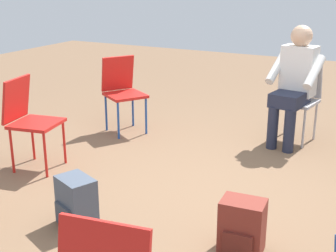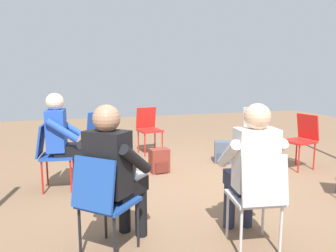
{
  "view_description": "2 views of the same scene",
  "coord_description": "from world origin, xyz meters",
  "px_view_note": "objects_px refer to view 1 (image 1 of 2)",
  "views": [
    {
      "loc": [
        -1.23,
        3.15,
        1.73
      ],
      "look_at": [
        0.22,
        0.38,
        0.71
      ],
      "focal_mm": 50.0,
      "sensor_mm": 36.0,
      "label": 1
    },
    {
      "loc": [
        -1.68,
        -4.05,
        1.48
      ],
      "look_at": [
        -0.36,
        0.3,
        0.74
      ],
      "focal_mm": 35.0,
      "sensor_mm": 36.0,
      "label": 2
    }
  ],
  "objects_px": {
    "chair_south": "(299,95)",
    "backpack_by_empty_chair": "(77,204)",
    "chair_southeast": "(122,89)",
    "backpack_near_laptop_user": "(242,229)",
    "chair_east": "(29,116)",
    "person_in_white": "(295,80)"
  },
  "relations": [
    {
      "from": "chair_south",
      "to": "backpack_by_empty_chair",
      "type": "height_order",
      "value": "chair_south"
    },
    {
      "from": "chair_southeast",
      "to": "backpack_near_laptop_user",
      "type": "relative_size",
      "value": 2.36
    },
    {
      "from": "chair_south",
      "to": "backpack_near_laptop_user",
      "type": "xyz_separation_m",
      "value": [
        -0.19,
        2.37,
        -0.34
      ]
    },
    {
      "from": "chair_southeast",
      "to": "backpack_near_laptop_user",
      "type": "distance_m",
      "value": 2.69
    },
    {
      "from": "chair_east",
      "to": "person_in_white",
      "type": "height_order",
      "value": "person_in_white"
    },
    {
      "from": "person_in_white",
      "to": "backpack_by_empty_chair",
      "type": "distance_m",
      "value": 2.66
    },
    {
      "from": "chair_east",
      "to": "person_in_white",
      "type": "distance_m",
      "value": 2.66
    },
    {
      "from": "chair_southeast",
      "to": "chair_south",
      "type": "height_order",
      "value": "same"
    },
    {
      "from": "person_in_white",
      "to": "chair_southeast",
      "type": "bearing_deg",
      "value": 23.15
    },
    {
      "from": "backpack_near_laptop_user",
      "to": "person_in_white",
      "type": "bearing_deg",
      "value": -84.36
    },
    {
      "from": "chair_southeast",
      "to": "person_in_white",
      "type": "xyz_separation_m",
      "value": [
        -1.81,
        -0.47,
        0.2
      ]
    },
    {
      "from": "chair_southeast",
      "to": "chair_east",
      "type": "xyz_separation_m",
      "value": [
        0.16,
        1.31,
        0.0
      ]
    },
    {
      "from": "chair_southeast",
      "to": "chair_south",
      "type": "bearing_deg",
      "value": 141.39
    },
    {
      "from": "backpack_near_laptop_user",
      "to": "chair_south",
      "type": "bearing_deg",
      "value": -85.36
    },
    {
      "from": "person_in_white",
      "to": "backpack_by_empty_chair",
      "type": "height_order",
      "value": "person_in_white"
    },
    {
      "from": "chair_south",
      "to": "chair_southeast",
      "type": "bearing_deg",
      "value": 27.67
    },
    {
      "from": "chair_south",
      "to": "backpack_by_empty_chair",
      "type": "relative_size",
      "value": 2.36
    },
    {
      "from": "chair_southeast",
      "to": "backpack_by_empty_chair",
      "type": "relative_size",
      "value": 2.36
    },
    {
      "from": "chair_southeast",
      "to": "chair_east",
      "type": "bearing_deg",
      "value": 25.28
    },
    {
      "from": "chair_east",
      "to": "chair_southeast",
      "type": "bearing_deg",
      "value": 162.01
    },
    {
      "from": "backpack_by_empty_chair",
      "to": "person_in_white",
      "type": "bearing_deg",
      "value": -111.39
    },
    {
      "from": "backpack_near_laptop_user",
      "to": "backpack_by_empty_chair",
      "type": "relative_size",
      "value": 1.0
    }
  ]
}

